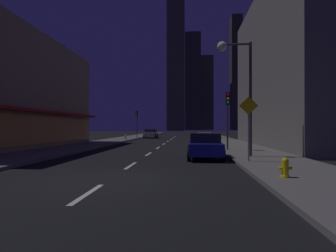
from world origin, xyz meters
TOP-DOWN VIEW (x-y plane):
  - ground_plane at (0.00, 32.00)m, footprint 78.00×136.00m
  - sidewalk_right at (7.00, 32.00)m, footprint 4.00×76.00m
  - sidewalk_left at (-7.00, 32.00)m, footprint 4.00×76.00m
  - lane_marking_center at (0.00, 18.80)m, footprint 0.16×43.80m
  - building_apartment_right at (14.50, 16.00)m, footprint 11.00×20.00m
  - skyscraper_distant_tall at (-3.87, 114.93)m, footprint 8.21×6.50m
  - skyscraper_distant_mid at (4.45, 142.52)m, footprint 8.86×8.24m
  - skyscraper_distant_short at (12.63, 151.65)m, footprint 8.27×6.33m
  - skyscraper_distant_slender at (28.72, 141.84)m, footprint 5.92×8.80m
  - car_parked_near at (3.60, 6.40)m, footprint 1.98×4.24m
  - car_parked_far at (-3.60, 33.34)m, footprint 1.98×4.24m
  - fire_hydrant_yellow_near at (5.90, 0.08)m, footprint 0.42×0.30m
  - fire_hydrant_far_left at (-5.90, 25.80)m, footprint 0.42×0.30m
  - traffic_light_near_right at (5.50, 10.46)m, footprint 0.32×0.48m
  - traffic_light_far_left at (-5.50, 31.41)m, footprint 0.32×0.48m
  - street_lamp_right at (5.38, 6.37)m, footprint 1.96×0.56m
  - pedestrian_crossing_sign at (5.60, 4.11)m, footprint 0.91×0.08m

SIDE VIEW (x-z plane):
  - ground_plane at x=0.00m, z-range -0.10..0.00m
  - lane_marking_center at x=0.00m, z-range 0.00..0.01m
  - sidewalk_right at x=7.00m, z-range 0.00..0.15m
  - sidewalk_left at x=-7.00m, z-range 0.00..0.15m
  - fire_hydrant_yellow_near at x=5.90m, z-range 0.13..0.78m
  - fire_hydrant_far_left at x=-5.90m, z-range 0.13..0.78m
  - car_parked_near at x=3.60m, z-range 0.02..1.47m
  - car_parked_far at x=-3.60m, z-range 0.02..1.47m
  - pedestrian_crossing_sign at x=5.60m, z-range 0.44..3.59m
  - traffic_light_near_right at x=5.50m, z-range 1.09..5.29m
  - traffic_light_far_left at x=-5.50m, z-range 1.09..5.29m
  - street_lamp_right at x=5.38m, z-range 1.78..8.36m
  - building_apartment_right at x=14.50m, z-range 0.00..14.28m
  - skyscraper_distant_short at x=12.63m, z-range 0.00..44.79m
  - skyscraper_distant_mid at x=4.45m, z-range 0.00..55.44m
  - skyscraper_distant_tall at x=-3.87m, z-range 0.00..62.68m
  - skyscraper_distant_slender at x=28.72m, z-range 0.00..64.09m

